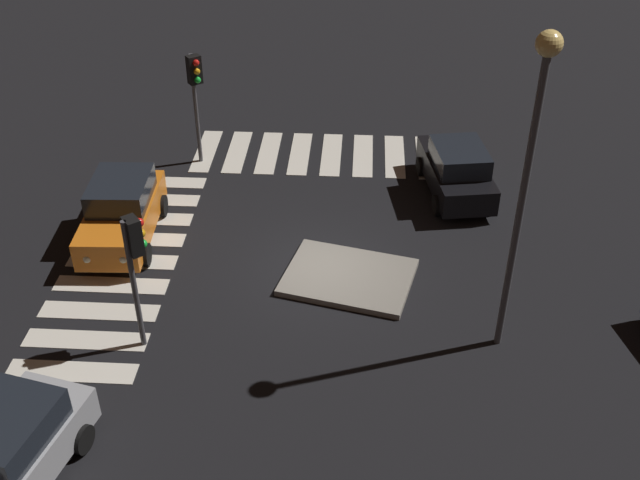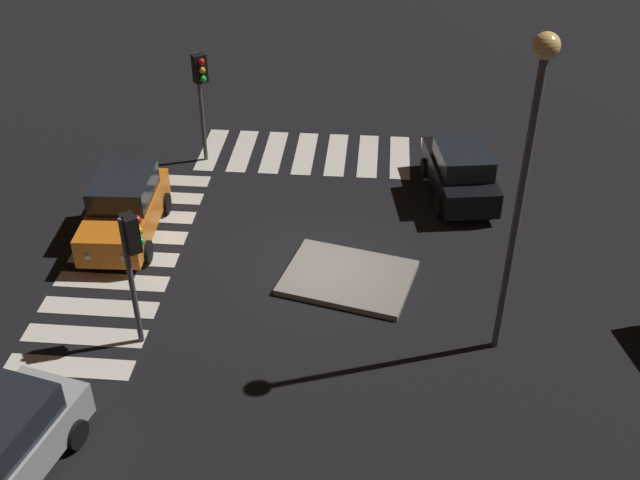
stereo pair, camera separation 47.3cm
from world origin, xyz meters
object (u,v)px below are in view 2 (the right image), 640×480
(car_black, at_px, (460,172))
(street_lamp, at_px, (528,153))
(traffic_island, at_px, (348,278))
(car_orange, at_px, (124,209))
(traffic_light_east, at_px, (201,82))
(traffic_light_north, at_px, (132,249))
(car_silver, at_px, (0,449))

(car_black, distance_m, street_lamp, 8.71)
(traffic_island, relative_size, car_orange, 0.91)
(car_orange, distance_m, traffic_light_east, 5.46)
(traffic_light_north, relative_size, street_lamp, 0.46)
(car_orange, height_order, traffic_light_north, traffic_light_north)
(traffic_island, xyz_separation_m, traffic_light_east, (5.40, -6.55, 2.95))
(car_black, xyz_separation_m, street_lamp, (-0.51, 7.35, 4.65))
(traffic_light_east, height_order, street_lamp, street_lamp)
(car_orange, distance_m, traffic_light_north, 5.37)
(car_silver, distance_m, traffic_light_east, 14.20)
(traffic_light_north, xyz_separation_m, traffic_light_east, (0.38, -9.46, 0.19))
(car_silver, relative_size, traffic_light_east, 1.11)
(traffic_light_east, xyz_separation_m, street_lamp, (-9.29, 8.93, 2.49))
(traffic_light_east, bearing_deg, street_lamp, 9.18)
(car_silver, xyz_separation_m, traffic_light_north, (-1.72, -4.51, 1.95))
(car_silver, xyz_separation_m, car_orange, (0.15, -9.17, 0.04))
(traffic_light_east, bearing_deg, traffic_island, 2.54)
(car_silver, bearing_deg, traffic_light_east, -171.86)
(car_orange, bearing_deg, street_lamp, 66.55)
(car_black, height_order, traffic_light_north, traffic_light_north)
(car_silver, relative_size, car_black, 1.03)
(traffic_light_east, bearing_deg, traffic_light_north, -34.68)
(traffic_island, xyz_separation_m, car_orange, (6.89, -1.74, 0.84))
(car_silver, xyz_separation_m, street_lamp, (-10.63, -5.05, 4.64))
(car_black, bearing_deg, traffic_island, 136.57)
(traffic_light_north, bearing_deg, traffic_island, -9.06)
(traffic_island, relative_size, traffic_light_north, 1.08)
(car_black, height_order, car_orange, car_orange)
(traffic_island, bearing_deg, car_orange, -14.19)
(car_black, xyz_separation_m, traffic_light_north, (8.41, 7.89, 1.96))
(traffic_island, height_order, car_black, car_black)
(street_lamp, bearing_deg, car_black, -86.06)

